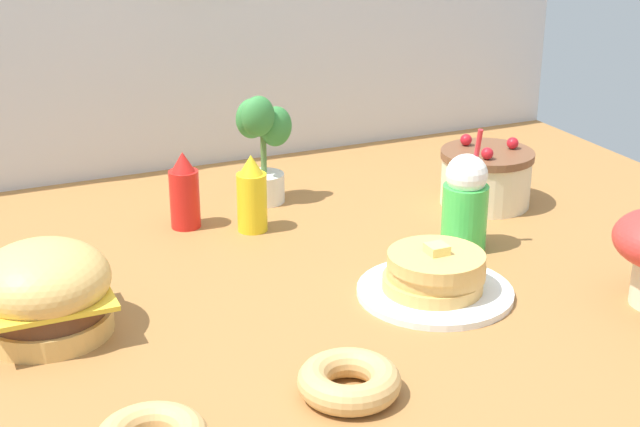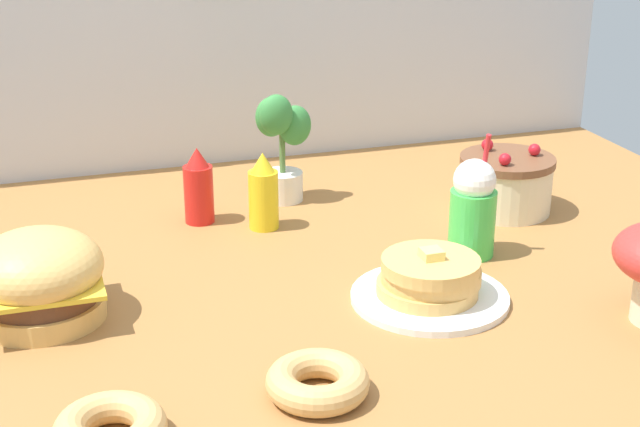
# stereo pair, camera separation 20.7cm
# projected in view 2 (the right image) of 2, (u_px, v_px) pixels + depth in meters

# --- Properties ---
(ground_plane) EXTENTS (2.38, 1.98, 0.02)m
(ground_plane) POSITION_uv_depth(u_px,v_px,m) (343.00, 302.00, 2.00)
(ground_plane) COLOR #9E6B38
(burger) EXTENTS (0.26, 0.26, 0.19)m
(burger) POSITION_uv_depth(u_px,v_px,m) (39.00, 278.00, 1.88)
(burger) COLOR #DBA859
(burger) RESTS_ON ground_plane
(pancake_stack) EXTENTS (0.33, 0.33, 0.12)m
(pancake_stack) POSITION_uv_depth(u_px,v_px,m) (430.00, 282.00, 1.98)
(pancake_stack) COLOR white
(pancake_stack) RESTS_ON ground_plane
(layer_cake) EXTENTS (0.24, 0.24, 0.18)m
(layer_cake) POSITION_uv_depth(u_px,v_px,m) (506.00, 183.00, 2.45)
(layer_cake) COLOR beige
(layer_cake) RESTS_ON ground_plane
(ketchup_bottle) EXTENTS (0.07, 0.07, 0.20)m
(ketchup_bottle) POSITION_uv_depth(u_px,v_px,m) (198.00, 188.00, 2.37)
(ketchup_bottle) COLOR red
(ketchup_bottle) RESTS_ON ground_plane
(mustard_bottle) EXTENTS (0.07, 0.07, 0.20)m
(mustard_bottle) POSITION_uv_depth(u_px,v_px,m) (263.00, 193.00, 2.33)
(mustard_bottle) COLOR yellow
(mustard_bottle) RESTS_ON ground_plane
(cream_soda_cup) EXTENTS (0.11, 0.11, 0.29)m
(cream_soda_cup) POSITION_uv_depth(u_px,v_px,m) (473.00, 208.00, 2.17)
(cream_soda_cup) COLOR green
(cream_soda_cup) RESTS_ON ground_plane
(donut_chocolate) EXTENTS (0.18, 0.18, 0.05)m
(donut_chocolate) POSITION_uv_depth(u_px,v_px,m) (318.00, 381.00, 1.64)
(donut_chocolate) COLOR tan
(donut_chocolate) RESTS_ON ground_plane
(potted_plant) EXTENTS (0.14, 0.11, 0.30)m
(potted_plant) POSITION_uv_depth(u_px,v_px,m) (282.00, 143.00, 2.49)
(potted_plant) COLOR white
(potted_plant) RESTS_ON ground_plane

